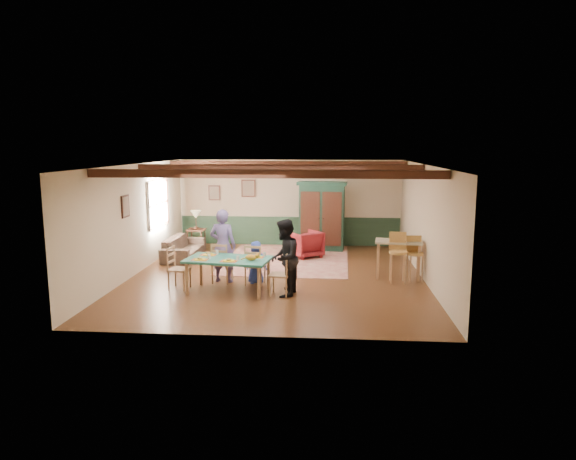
# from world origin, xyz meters

# --- Properties ---
(floor) EXTENTS (8.00, 8.00, 0.00)m
(floor) POSITION_xyz_m (0.00, 0.00, 0.00)
(floor) COLOR #472514
(floor) RESTS_ON ground
(wall_back) EXTENTS (7.00, 0.02, 2.70)m
(wall_back) POSITION_xyz_m (0.00, 4.00, 1.35)
(wall_back) COLOR beige
(wall_back) RESTS_ON floor
(wall_left) EXTENTS (0.02, 8.00, 2.70)m
(wall_left) POSITION_xyz_m (-3.50, 0.00, 1.35)
(wall_left) COLOR beige
(wall_left) RESTS_ON floor
(wall_right) EXTENTS (0.02, 8.00, 2.70)m
(wall_right) POSITION_xyz_m (3.50, 0.00, 1.35)
(wall_right) COLOR beige
(wall_right) RESTS_ON floor
(ceiling) EXTENTS (7.00, 8.00, 0.02)m
(ceiling) POSITION_xyz_m (0.00, 0.00, 2.70)
(ceiling) COLOR white
(ceiling) RESTS_ON wall_back
(wainscot_back) EXTENTS (6.95, 0.03, 0.90)m
(wainscot_back) POSITION_xyz_m (0.00, 3.98, 0.45)
(wainscot_back) COLOR #1E3725
(wainscot_back) RESTS_ON floor
(ceiling_beam_front) EXTENTS (6.95, 0.16, 0.16)m
(ceiling_beam_front) POSITION_xyz_m (0.00, -2.30, 2.61)
(ceiling_beam_front) COLOR black
(ceiling_beam_front) RESTS_ON ceiling
(ceiling_beam_mid) EXTENTS (6.95, 0.16, 0.16)m
(ceiling_beam_mid) POSITION_xyz_m (0.00, 0.40, 2.61)
(ceiling_beam_mid) COLOR black
(ceiling_beam_mid) RESTS_ON ceiling
(ceiling_beam_back) EXTENTS (6.95, 0.16, 0.16)m
(ceiling_beam_back) POSITION_xyz_m (0.00, 3.00, 2.61)
(ceiling_beam_back) COLOR black
(ceiling_beam_back) RESTS_ON ceiling
(window_left) EXTENTS (0.06, 1.60, 1.30)m
(window_left) POSITION_xyz_m (-3.47, 1.70, 1.55)
(window_left) COLOR white
(window_left) RESTS_ON wall_left
(picture_left_wall) EXTENTS (0.04, 0.42, 0.52)m
(picture_left_wall) POSITION_xyz_m (-3.47, -0.60, 1.75)
(picture_left_wall) COLOR gray
(picture_left_wall) RESTS_ON wall_left
(picture_back_a) EXTENTS (0.45, 0.04, 0.55)m
(picture_back_a) POSITION_xyz_m (-1.30, 3.97, 1.80)
(picture_back_a) COLOR gray
(picture_back_a) RESTS_ON wall_back
(picture_back_b) EXTENTS (0.38, 0.04, 0.48)m
(picture_back_b) POSITION_xyz_m (-2.40, 3.97, 1.65)
(picture_back_b) COLOR gray
(picture_back_b) RESTS_ON wall_back
(dining_table) EXTENTS (1.90, 1.22, 0.74)m
(dining_table) POSITION_xyz_m (-0.91, -1.45, 0.37)
(dining_table) COLOR #226C5D
(dining_table) RESTS_ON floor
(dining_chair_far_left) EXTENTS (0.47, 0.49, 0.94)m
(dining_chair_far_left) POSITION_xyz_m (-1.21, -0.69, 0.47)
(dining_chair_far_left) COLOR #A47752
(dining_chair_far_left) RESTS_ON floor
(dining_chair_far_right) EXTENTS (0.47, 0.49, 0.94)m
(dining_chair_far_right) POSITION_xyz_m (-0.42, -0.80, 0.47)
(dining_chair_far_right) COLOR #A47752
(dining_chair_far_right) RESTS_ON floor
(dining_chair_end_left) EXTENTS (0.49, 0.47, 0.94)m
(dining_chair_end_left) POSITION_xyz_m (-2.04, -1.29, 0.47)
(dining_chair_end_left) COLOR #A47752
(dining_chair_end_left) RESTS_ON floor
(dining_chair_end_right) EXTENTS (0.49, 0.47, 0.94)m
(dining_chair_end_right) POSITION_xyz_m (0.22, -1.60, 0.47)
(dining_chair_end_right) COLOR #A47752
(dining_chair_end_right) RESTS_ON floor
(person_man) EXTENTS (0.67, 0.49, 1.71)m
(person_man) POSITION_xyz_m (-1.20, -0.61, 0.85)
(person_man) COLOR #6A5999
(person_man) RESTS_ON floor
(person_woman) EXTENTS (0.72, 0.87, 1.63)m
(person_woman) POSITION_xyz_m (0.32, -1.62, 0.82)
(person_woman) COLOR black
(person_woman) RESTS_ON floor
(person_child) EXTENTS (0.53, 0.38, 1.00)m
(person_child) POSITION_xyz_m (-0.41, -0.72, 0.50)
(person_child) COLOR #2A42AB
(person_child) RESTS_ON floor
(cat) EXTENTS (0.37, 0.19, 0.18)m
(cat) POSITION_xyz_m (-0.38, -1.62, 0.83)
(cat) COLOR orange
(cat) RESTS_ON dining_table
(place_setting_near_left) EXTENTS (0.43, 0.35, 0.11)m
(place_setting_near_left) POSITION_xyz_m (-1.48, -1.62, 0.80)
(place_setting_near_left) COLOR yellow
(place_setting_near_left) RESTS_ON dining_table
(place_setting_near_center) EXTENTS (0.43, 0.35, 0.11)m
(place_setting_near_center) POSITION_xyz_m (-0.85, -1.71, 0.80)
(place_setting_near_center) COLOR yellow
(place_setting_near_center) RESTS_ON dining_table
(place_setting_far_left) EXTENTS (0.43, 0.35, 0.11)m
(place_setting_far_left) POSITION_xyz_m (-1.42, -1.13, 0.80)
(place_setting_far_left) COLOR yellow
(place_setting_far_left) RESTS_ON dining_table
(place_setting_far_right) EXTENTS (0.43, 0.35, 0.11)m
(place_setting_far_right) POSITION_xyz_m (-0.34, -1.28, 0.80)
(place_setting_far_right) COLOR yellow
(place_setting_far_right) RESTS_ON dining_table
(area_rug) EXTENTS (3.48, 4.09, 0.01)m
(area_rug) POSITION_xyz_m (0.09, 1.83, 0.01)
(area_rug) COLOR beige
(area_rug) RESTS_ON floor
(armoire) EXTENTS (1.51, 0.72, 2.07)m
(armoire) POSITION_xyz_m (1.04, 3.24, 1.04)
(armoire) COLOR #133025
(armoire) RESTS_ON floor
(armchair) EXTENTS (1.14, 1.14, 0.75)m
(armchair) POSITION_xyz_m (0.59, 2.20, 0.38)
(armchair) COLOR #561118
(armchair) RESTS_ON floor
(sofa) EXTENTS (0.80, 2.03, 0.59)m
(sofa) POSITION_xyz_m (-2.84, 1.87, 0.30)
(sofa) COLOR #423329
(sofa) RESTS_ON floor
(end_table) EXTENTS (0.52, 0.52, 0.62)m
(end_table) POSITION_xyz_m (-2.78, 3.06, 0.31)
(end_table) COLOR black
(end_table) RESTS_ON floor
(table_lamp) EXTENTS (0.33, 0.33, 0.57)m
(table_lamp) POSITION_xyz_m (-2.78, 3.06, 0.91)
(table_lamp) COLOR #D1C487
(table_lamp) RESTS_ON end_table
(counter_table) EXTENTS (1.16, 0.76, 0.91)m
(counter_table) POSITION_xyz_m (2.91, 0.07, 0.45)
(counter_table) COLOR beige
(counter_table) RESTS_ON floor
(bar_stool_left) EXTENTS (0.43, 0.47, 1.16)m
(bar_stool_left) POSITION_xyz_m (2.84, -0.37, 0.58)
(bar_stool_left) COLOR tan
(bar_stool_left) RESTS_ON floor
(bar_stool_right) EXTENTS (0.42, 0.45, 1.05)m
(bar_stool_right) POSITION_xyz_m (3.27, -0.19, 0.53)
(bar_stool_right) COLOR tan
(bar_stool_right) RESTS_ON floor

